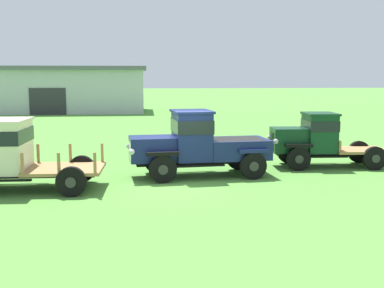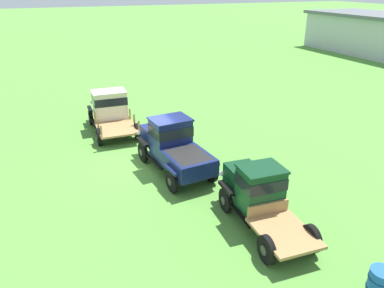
% 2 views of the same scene
% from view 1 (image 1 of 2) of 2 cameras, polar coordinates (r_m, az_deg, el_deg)
% --- Properties ---
extents(ground_plane, '(240.00, 240.00, 0.00)m').
position_cam_1_polar(ground_plane, '(15.60, -1.82, -4.77)').
color(ground_plane, '#518E38').
extents(farm_shed, '(24.90, 8.33, 4.36)m').
position_cam_1_polar(farm_shed, '(49.36, -20.12, 6.12)').
color(farm_shed, '#B2B7BC').
rests_on(farm_shed, ground).
extents(vintage_truck_foreground_near, '(5.06, 2.30, 2.18)m').
position_cam_1_polar(vintage_truck_foreground_near, '(15.68, -21.66, -0.99)').
color(vintage_truck_foreground_near, black).
rests_on(vintage_truck_foreground_near, ground).
extents(vintage_truck_second_in_line, '(5.00, 2.35, 2.30)m').
position_cam_1_polar(vintage_truck_second_in_line, '(16.63, 0.74, 0.11)').
color(vintage_truck_second_in_line, black).
rests_on(vintage_truck_second_in_line, ground).
extents(vintage_truck_midrow_center, '(4.57, 1.95, 2.08)m').
position_cam_1_polar(vintage_truck_midrow_center, '(19.00, 14.48, 0.64)').
color(vintage_truck_midrow_center, black).
rests_on(vintage_truck_midrow_center, ground).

